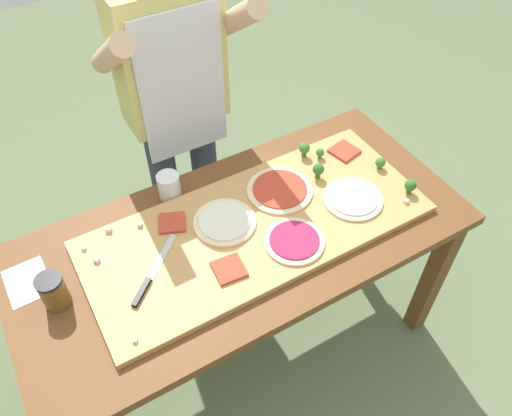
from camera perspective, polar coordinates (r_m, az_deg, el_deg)
The scene contains 26 objects.
ground_plane at distance 2.48m, azimuth -1.25°, elevation -14.68°, with size 8.00×8.00×0.00m, color #60704C.
prep_table at distance 1.90m, azimuth -1.58°, elevation -4.98°, with size 1.63×0.77×0.80m.
cutting_board at distance 1.82m, azimuth 0.05°, elevation -2.04°, with size 1.23×0.52×0.03m, color tan.
chefs_knife at distance 1.69m, azimuth -11.88°, elevation -7.77°, with size 0.24×0.22×0.02m.
pizza_whole_tomato_red at distance 1.91m, azimuth 2.67°, elevation 2.04°, with size 0.25×0.25×0.02m.
pizza_whole_beet_magenta at distance 1.75m, azimuth 4.31°, elevation -3.70°, with size 0.21×0.21×0.02m.
pizza_whole_cheese_artichoke at distance 1.91m, azimuth 10.80°, elevation 1.05°, with size 0.22×0.22×0.02m.
pizza_whole_white_garlic at distance 1.81m, azimuth -3.53°, elevation -1.54°, with size 0.23×0.23×0.02m.
pizza_slice_center at distance 2.11m, azimuth 9.86°, elevation 6.30°, with size 0.10×0.10×0.01m, color #BC3D28.
pizza_slice_far_left at distance 1.68m, azimuth -3.04°, elevation -6.86°, with size 0.10×0.10×0.01m, color #BC3D28.
pizza_slice_far_right at distance 1.83m, azimuth -9.38°, elevation -1.64°, with size 0.09×0.09×0.01m, color #BC3D28.
broccoli_floret_center_left at distance 1.96m, azimuth 7.00°, elevation 4.26°, with size 0.04×0.04×0.07m.
broccoli_floret_back_right at distance 2.05m, azimuth 13.77°, elevation 4.95°, with size 0.04×0.04×0.05m.
broccoli_floret_back_mid at distance 1.97m, azimuth 16.91°, elevation 2.39°, with size 0.04×0.04×0.06m.
broccoli_floret_front_right at distance 2.05m, azimuth 7.19°, elevation 6.15°, with size 0.03×0.03×0.04m.
broccoli_floret_center_right at distance 2.04m, azimuth 5.44°, elevation 6.64°, with size 0.04×0.04×0.06m.
cheese_crumble_a at distance 1.95m, azimuth 16.50°, elevation 0.73°, with size 0.02×0.02×0.02m, color silver.
cheese_crumble_b at distance 1.58m, azimuth -13.40°, elevation -14.25°, with size 0.01×0.01×0.01m, color white.
cheese_crumble_c at distance 1.78m, azimuth -17.44°, elevation -5.57°, with size 0.02×0.02×0.02m, color white.
cheese_crumble_d at distance 1.83m, azimuth -18.74°, elevation -4.31°, with size 0.01×0.01×0.01m, color silver.
cheese_crumble_e at distance 1.84m, azimuth -12.88°, elevation -1.84°, with size 0.01×0.01×0.01m, color silver.
cheese_crumble_f at distance 1.85m, azimuth -16.22°, elevation -2.31°, with size 0.02×0.02×0.02m, color white.
flour_cup at distance 1.94m, azimuth -9.71°, elevation 2.38°, with size 0.09×0.09×0.10m.
sauce_jar at distance 1.71m, azimuth -21.75°, elevation -8.67°, with size 0.08×0.08×0.12m.
recipe_note at distance 1.85m, azimuth -24.25°, elevation -7.56°, with size 0.13×0.17×0.00m, color white.
cook_center at distance 2.10m, azimuth -9.08°, elevation 12.32°, with size 0.54×0.39×1.67m.
Camera 1 is at (-0.54, -1.03, 2.19)m, focal length 35.70 mm.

